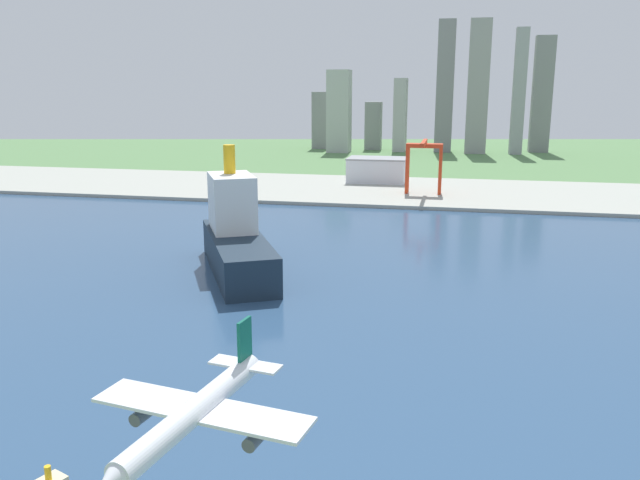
{
  "coord_description": "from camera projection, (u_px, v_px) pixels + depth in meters",
  "views": [
    {
      "loc": [
        31.66,
        9.26,
        76.24
      ],
      "look_at": [
        -9.0,
        197.2,
        30.78
      ],
      "focal_mm": 35.9,
      "sensor_mm": 36.0,
      "label": 1
    }
  ],
  "objects": [
    {
      "name": "cargo_ship",
      "position": [
        236.0,
        237.0,
        273.38
      ],
      "size": [
        56.29,
        81.36,
        52.52
      ],
      "color": "#192838",
      "rests_on": "water_bay"
    },
    {
      "name": "water_bay",
      "position": [
        367.0,
        294.0,
        243.51
      ],
      "size": [
        840.0,
        360.0,
        0.15
      ],
      "primitive_type": "cube",
      "color": "#2D4C70",
      "rests_on": "ground"
    },
    {
      "name": "distant_skyline",
      "position": [
        431.0,
        101.0,
        783.41
      ],
      "size": [
        295.66,
        75.29,
        157.36
      ],
      "color": "gray",
      "rests_on": "ground"
    },
    {
      "name": "ground_plane",
      "position": [
        385.0,
        255.0,
        300.6
      ],
      "size": [
        2400.0,
        2400.0,
        0.0
      ],
      "primitive_type": "plane",
      "color": "#547F4B"
    },
    {
      "name": "airplane_landing",
      "position": [
        194.0,
        412.0,
        86.02
      ],
      "size": [
        32.4,
        36.35,
        11.48
      ],
      "color": "silver"
    },
    {
      "name": "port_crane_red",
      "position": [
        424.0,
        155.0,
        456.07
      ],
      "size": [
        25.88,
        44.91,
        38.51
      ],
      "color": "red",
      "rests_on": "industrial_pier"
    },
    {
      "name": "industrial_pier",
      "position": [
        414.0,
        191.0,
        481.03
      ],
      "size": [
        840.0,
        140.0,
        2.5
      ],
      "primitive_type": "cube",
      "color": "#9FA298",
      "rests_on": "ground"
    },
    {
      "name": "warehouse_main",
      "position": [
        377.0,
        170.0,
        520.02
      ],
      "size": [
        47.21,
        31.69,
        19.62
      ],
      "color": "silver",
      "rests_on": "industrial_pier"
    }
  ]
}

